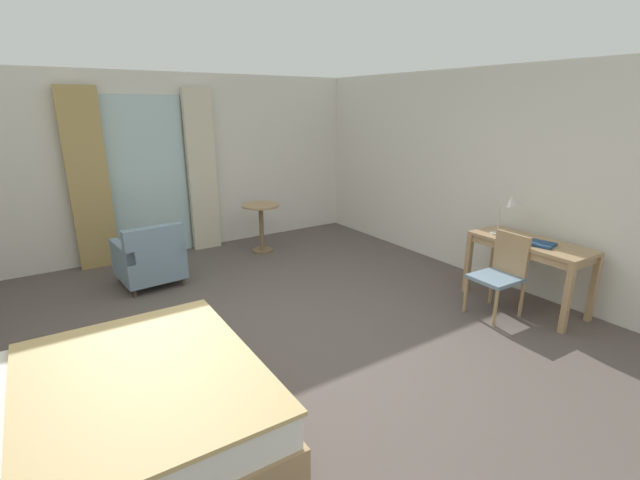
{
  "coord_description": "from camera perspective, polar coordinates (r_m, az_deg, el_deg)",
  "views": [
    {
      "loc": [
        -1.86,
        -3.3,
        2.18
      ],
      "look_at": [
        0.49,
        0.23,
        0.89
      ],
      "focal_mm": 24.92,
      "sensor_mm": 36.0,
      "label": 1
    }
  ],
  "objects": [
    {
      "name": "ground",
      "position": [
        4.4,
        -3.76,
        -13.54
      ],
      "size": [
        6.6,
        7.5,
        0.1
      ],
      "primitive_type": "cube",
      "color": "#564C47"
    },
    {
      "name": "wall_back",
      "position": [
        7.1,
        -18.43,
        9.13
      ],
      "size": [
        6.2,
        0.12,
        2.63
      ],
      "primitive_type": "cube",
      "color": "silver",
      "rests_on": "ground"
    },
    {
      "name": "wall_right",
      "position": [
        5.97,
        22.33,
        7.39
      ],
      "size": [
        0.12,
        7.1,
        2.63
      ],
      "primitive_type": "cube",
      "color": "silver",
      "rests_on": "ground"
    },
    {
      "name": "balcony_glass_door",
      "position": [
        6.95,
        -21.26,
        7.37
      ],
      "size": [
        1.11,
        0.02,
        2.32
      ],
      "primitive_type": "cube",
      "color": "silver",
      "rests_on": "ground"
    },
    {
      "name": "curtain_panel_left",
      "position": [
        6.72,
        -27.59,
        6.77
      ],
      "size": [
        0.5,
        0.1,
        2.42
      ],
      "primitive_type": "cube",
      "color": "tan",
      "rests_on": "ground"
    },
    {
      "name": "curtain_panel_right",
      "position": [
        7.05,
        -14.92,
        8.52
      ],
      "size": [
        0.42,
        0.1,
        2.42
      ],
      "primitive_type": "cube",
      "color": "beige",
      "rests_on": "ground"
    },
    {
      "name": "bed",
      "position": [
        3.3,
        -29.28,
        -20.72
      ],
      "size": [
        2.26,
        1.85,
        1.05
      ],
      "color": "tan",
      "rests_on": "ground"
    },
    {
      "name": "writing_desk",
      "position": [
        5.37,
        25.33,
        -1.12
      ],
      "size": [
        0.57,
        1.28,
        0.76
      ],
      "color": "tan",
      "rests_on": "ground"
    },
    {
      "name": "desk_chair",
      "position": [
        5.13,
        22.27,
        -3.67
      ],
      "size": [
        0.48,
        0.45,
        0.88
      ],
      "color": "gray",
      "rests_on": "ground"
    },
    {
      "name": "desk_lamp",
      "position": [
        5.43,
        23.28,
        4.23
      ],
      "size": [
        0.26,
        0.25,
        0.49
      ],
      "color": "#B7B2A8",
      "rests_on": "writing_desk"
    },
    {
      "name": "closed_book",
      "position": [
        5.23,
        26.11,
        -0.36
      ],
      "size": [
        0.28,
        0.37,
        0.03
      ],
      "primitive_type": "cube",
      "rotation": [
        0.0,
        0.0,
        0.19
      ],
      "color": "navy",
      "rests_on": "writing_desk"
    },
    {
      "name": "armchair_by_window",
      "position": [
        5.93,
        -20.98,
        -2.34
      ],
      "size": [
        0.77,
        0.79,
        0.81
      ],
      "color": "gray",
      "rests_on": "ground"
    },
    {
      "name": "round_cafe_table",
      "position": [
        6.82,
        -7.58,
        2.88
      ],
      "size": [
        0.57,
        0.57,
        0.74
      ],
      "color": "tan",
      "rests_on": "ground"
    }
  ]
}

